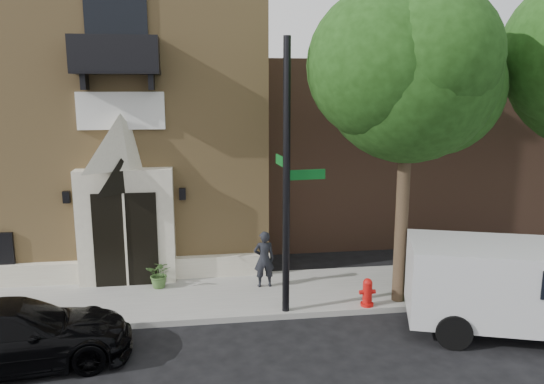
# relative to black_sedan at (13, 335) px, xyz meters

# --- Properties ---
(ground) EXTENTS (120.00, 120.00, 0.00)m
(ground) POSITION_rel_black_sedan_xyz_m (2.77, 1.35, -0.67)
(ground) COLOR black
(ground) RESTS_ON ground
(sidewalk) EXTENTS (42.00, 3.00, 0.15)m
(sidewalk) POSITION_rel_black_sedan_xyz_m (3.77, 2.85, -0.60)
(sidewalk) COLOR gray
(sidewalk) RESTS_ON ground
(church) EXTENTS (12.20, 11.01, 9.30)m
(church) POSITION_rel_black_sedan_xyz_m (-0.21, 9.30, 3.96)
(church) COLOR #AC8751
(church) RESTS_ON ground
(neighbour_building) EXTENTS (18.00, 8.00, 6.40)m
(neighbour_building) POSITION_rel_black_sedan_xyz_m (14.77, 10.35, 2.53)
(neighbour_building) COLOR brown
(neighbour_building) RESTS_ON ground
(street_tree_left) EXTENTS (4.97, 4.38, 7.77)m
(street_tree_left) POSITION_rel_black_sedan_xyz_m (8.80, 1.69, 5.19)
(street_tree_left) COLOR #38281C
(street_tree_left) RESTS_ON sidewalk
(black_sedan) EXTENTS (4.86, 2.57, 1.34)m
(black_sedan) POSITION_rel_black_sedan_xyz_m (0.00, 0.00, 0.00)
(black_sedan) COLOR black
(black_sedan) RESTS_ON ground
(cargo_van) EXTENTS (5.47, 3.54, 2.09)m
(cargo_van) POSITION_rel_black_sedan_xyz_m (11.14, -0.22, 0.49)
(cargo_van) COLOR silver
(cargo_van) RESTS_ON ground
(street_sign) EXTENTS (1.06, 1.03, 6.50)m
(street_sign) POSITION_rel_black_sedan_xyz_m (5.82, 1.57, 2.75)
(street_sign) COLOR black
(street_sign) RESTS_ON sidewalk
(fire_hydrant) EXTENTS (0.41, 0.33, 0.72)m
(fire_hydrant) POSITION_rel_black_sedan_xyz_m (7.87, 1.55, -0.17)
(fire_hydrant) COLOR #BA100D
(fire_hydrant) RESTS_ON sidewalk
(dumpster) EXTENTS (1.98, 1.24, 1.24)m
(dumpster) POSITION_rel_black_sedan_xyz_m (9.94, 1.93, 0.10)
(dumpster) COLOR #0E3614
(dumpster) RESTS_ON sidewalk
(planter) EXTENTS (0.80, 0.74, 0.77)m
(planter) POSITION_rel_black_sedan_xyz_m (2.66, 3.53, -0.14)
(planter) COLOR #446931
(planter) RESTS_ON sidewalk
(pedestrian_near) EXTENTS (0.58, 0.39, 1.56)m
(pedestrian_near) POSITION_rel_black_sedan_xyz_m (5.48, 3.21, 0.26)
(pedestrian_near) COLOR black
(pedestrian_near) RESTS_ON sidewalk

